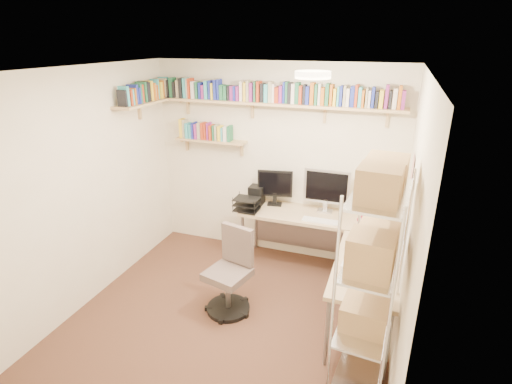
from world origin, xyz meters
The scene contains 6 objects.
ground centered at (0.00, 0.00, 0.00)m, with size 3.20×3.20×0.00m, color #42291C.
room_shell centered at (0.00, 0.00, 1.55)m, with size 3.24×3.04×2.52m.
wall_shelves centered at (-0.41, 1.30, 2.03)m, with size 3.12×1.09×0.80m.
corner_desk centered at (0.70, 0.97, 0.73)m, with size 1.97×1.92×1.28m.
office_chair centered at (-0.06, 0.11, 0.39)m, with size 0.50×0.51×0.93m.
wire_rack centered at (1.36, -0.53, 1.31)m, with size 0.46×0.83×1.99m.
Camera 1 is at (1.40, -3.20, 2.74)m, focal length 28.00 mm.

